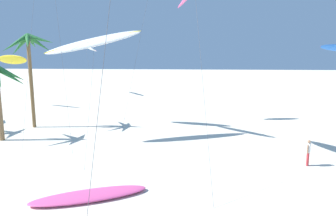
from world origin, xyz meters
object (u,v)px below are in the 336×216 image
object	(u,v)px
flying_kite_5	(12,60)
flying_kite_10	(85,46)
person_foreground_walker	(308,152)
flying_kite_11	(95,42)
grounded_kite_2	(90,195)
palm_tree_2	(28,49)

from	to	relation	value
flying_kite_5	flying_kite_10	xyz separation A→B (m)	(5.46, 14.20, 2.06)
flying_kite_5	person_foreground_walker	distance (m)	39.09
flying_kite_5	person_foreground_walker	world-z (taller)	flying_kite_5
flying_kite_11	flying_kite_10	bearing A→B (deg)	110.70
flying_kite_5	flying_kite_11	size ratio (longest dim) A/B	1.13
grounded_kite_2	palm_tree_2	bearing A→B (deg)	126.00
flying_kite_11	grounded_kite_2	distance (m)	14.28
person_foreground_walker	grounded_kite_2	bearing A→B (deg)	-155.63
flying_kite_10	grounded_kite_2	bearing A→B (deg)	-70.85
flying_kite_11	grounded_kite_2	bearing A→B (deg)	-75.04
palm_tree_2	flying_kite_10	world-z (taller)	flying_kite_10
flying_kite_10	grounded_kite_2	xyz separation A→B (m)	(14.20, -40.88, -8.46)
palm_tree_2	flying_kite_5	xyz separation A→B (m)	(-8.83, 11.78, -1.26)
grounded_kite_2	flying_kite_10	bearing A→B (deg)	109.15
flying_kite_10	flying_kite_11	size ratio (longest dim) A/B	1.01
person_foreground_walker	flying_kite_5	bearing A→B (deg)	147.45
flying_kite_5	flying_kite_10	bearing A→B (deg)	68.96
flying_kite_10	person_foreground_walker	bearing A→B (deg)	-52.21
flying_kite_10	flying_kite_11	world-z (taller)	flying_kite_10
flying_kite_5	flying_kite_11	xyz separation A→B (m)	(16.64, -15.38, 1.79)
palm_tree_2	grounded_kite_2	distance (m)	19.95
grounded_kite_2	person_foreground_walker	size ratio (longest dim) A/B	3.44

